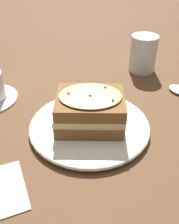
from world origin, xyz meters
TOP-DOWN VIEW (x-y plane):
  - ground_plane at (0.00, 0.00)m, footprint 2.40×2.40m
  - dinner_plate at (0.02, 0.02)m, footprint 0.25×0.25m
  - sandwich at (0.02, 0.02)m, footprint 0.14×0.12m
  - water_glass at (-0.15, -0.24)m, footprint 0.07×0.07m

SIDE VIEW (x-z plane):
  - ground_plane at x=0.00m, z-range 0.00..0.00m
  - dinner_plate at x=0.02m, z-range 0.00..0.01m
  - sandwich at x=0.02m, z-range 0.01..0.08m
  - water_glass at x=-0.15m, z-range 0.00..0.10m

